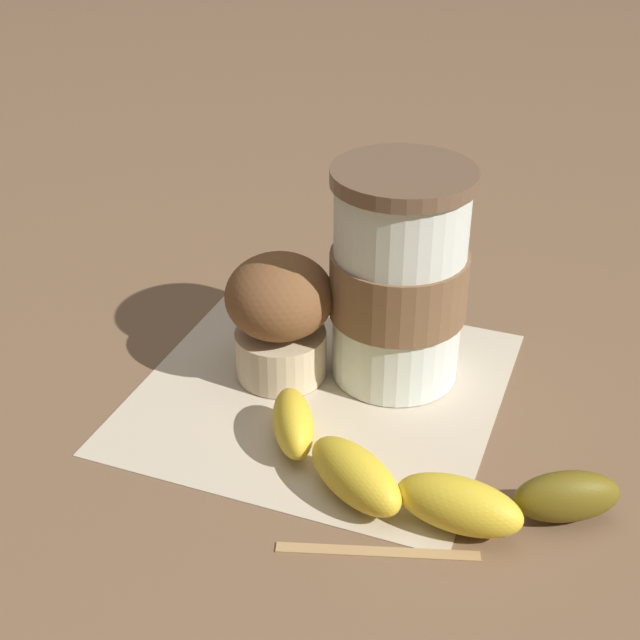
{
  "coord_description": "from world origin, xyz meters",
  "views": [
    {
      "loc": [
        0.4,
        0.29,
        0.36
      ],
      "look_at": [
        0.0,
        0.0,
        0.06
      ],
      "focal_mm": 50.0,
      "sensor_mm": 36.0,
      "label": 1
    }
  ],
  "objects": [
    {
      "name": "ground_plane",
      "position": [
        0.0,
        0.0,
        0.0
      ],
      "size": [
        3.0,
        3.0,
        0.0
      ],
      "primitive_type": "plane",
      "color": "brown"
    },
    {
      "name": "coffee_cup",
      "position": [
        -0.05,
        0.03,
        0.08
      ],
      "size": [
        0.09,
        0.09,
        0.15
      ],
      "color": "silver",
      "rests_on": "paper_napkin"
    },
    {
      "name": "wooden_stirrer",
      "position": [
        0.1,
        0.11,
        0.0
      ],
      "size": [
        0.07,
        0.1,
        0.0
      ],
      "primitive_type": "cube",
      "rotation": [
        0.0,
        0.0,
        5.29
      ],
      "color": "tan",
      "rests_on": "ground_plane"
    },
    {
      "name": "banana",
      "position": [
        0.05,
        0.11,
        0.02
      ],
      "size": [
        0.11,
        0.22,
        0.03
      ],
      "color": "gold",
      "rests_on": "paper_napkin"
    },
    {
      "name": "muffin",
      "position": [
        -0.0,
        -0.03,
        0.05
      ],
      "size": [
        0.07,
        0.07,
        0.09
      ],
      "color": "beige",
      "rests_on": "paper_napkin"
    },
    {
      "name": "paper_napkin",
      "position": [
        0.0,
        0.0,
        0.0
      ],
      "size": [
        0.29,
        0.29,
        0.0
      ],
      "primitive_type": "cube",
      "rotation": [
        0.0,
        0.0,
        0.27
      ],
      "color": "beige",
      "rests_on": "ground_plane"
    }
  ]
}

